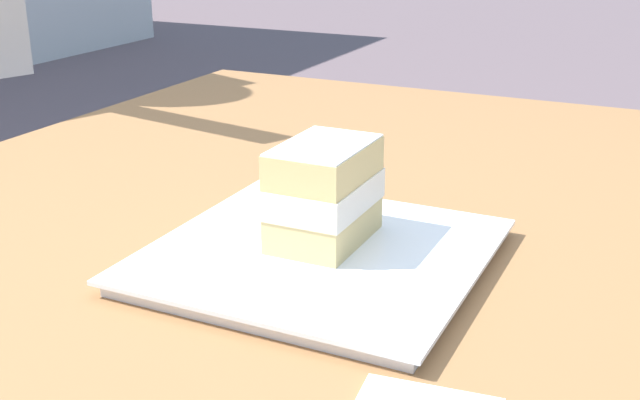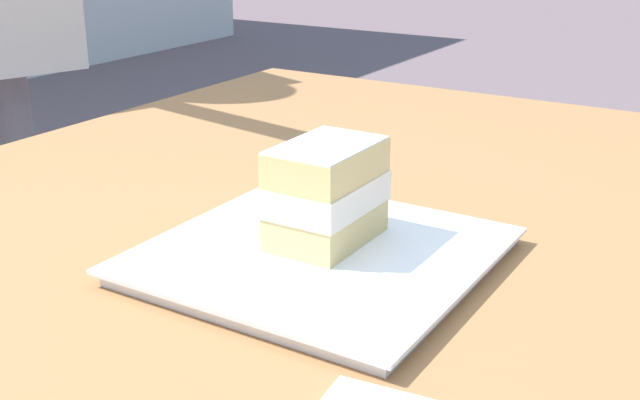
{
  "view_description": "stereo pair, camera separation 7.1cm",
  "coord_description": "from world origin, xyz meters",
  "views": [
    {
      "loc": [
        0.53,
        0.4,
        1.04
      ],
      "look_at": [
        -0.07,
        0.11,
        0.8
      ],
      "focal_mm": 45.13,
      "sensor_mm": 36.0,
      "label": 1
    },
    {
      "loc": [
        0.5,
        0.46,
        1.04
      ],
      "look_at": [
        -0.07,
        0.11,
        0.8
      ],
      "focal_mm": 45.13,
      "sensor_mm": 36.0,
      "label": 2
    }
  ],
  "objects": [
    {
      "name": "dessert_plate",
      "position": [
        -0.07,
        0.11,
        0.74
      ],
      "size": [
        0.29,
        0.29,
        0.02
      ],
      "color": "white",
      "rests_on": "patio_table"
    },
    {
      "name": "cake_slice",
      "position": [
        -0.09,
        0.11,
        0.8
      ],
      "size": [
        0.11,
        0.08,
        0.09
      ],
      "color": "#E0C17A",
      "rests_on": "dessert_plate"
    },
    {
      "name": "dessert_fork",
      "position": [
        -0.23,
        0.05,
        0.74
      ],
      "size": [
        0.08,
        0.16,
        0.01
      ],
      "color": "silver",
      "rests_on": "patio_table"
    },
    {
      "name": "patio_table",
      "position": [
        0.0,
        0.0,
        0.65
      ],
      "size": [
        1.63,
        0.91,
        0.73
      ],
      "color": "olive",
      "rests_on": "ground"
    }
  ]
}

